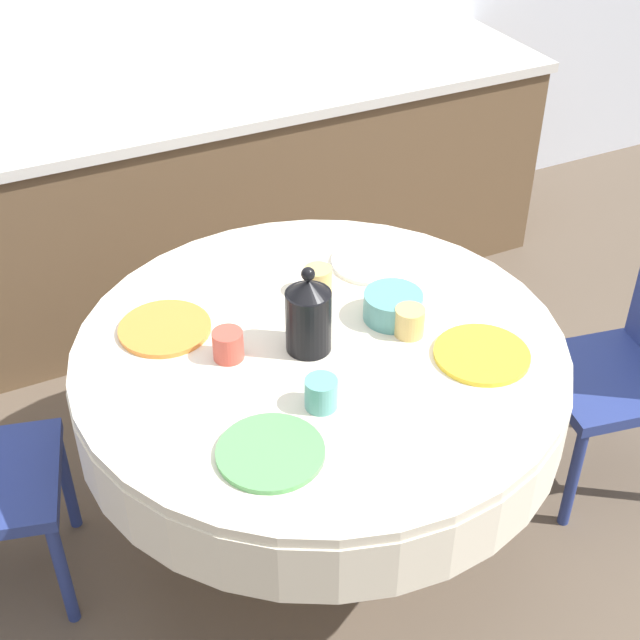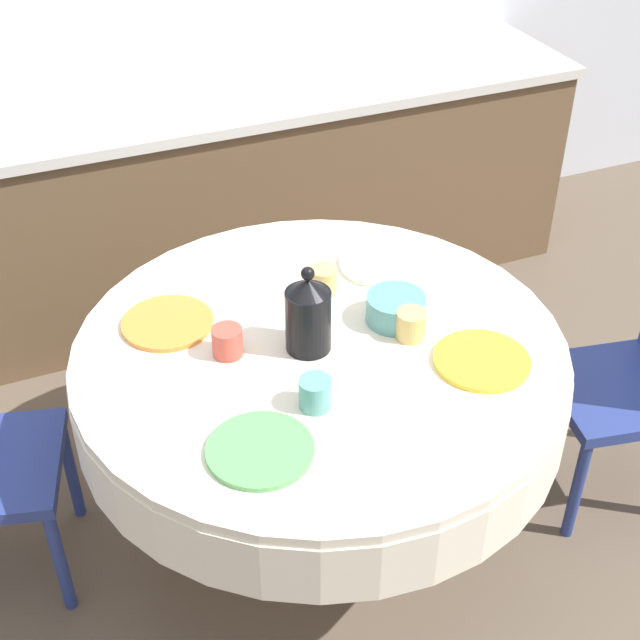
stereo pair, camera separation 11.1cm
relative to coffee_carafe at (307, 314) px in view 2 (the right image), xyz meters
The scene contains 13 objects.
ground_plane 0.85m from the coffee_carafe, ahead, with size 12.00×12.00×0.00m, color brown.
kitchen_counter 1.46m from the coffee_carafe, 88.64° to the left, with size 3.24×0.64×0.89m.
dining_table 0.23m from the coffee_carafe, ahead, with size 1.33×1.33×0.74m.
plate_near_left 0.42m from the coffee_carafe, 127.51° to the right, with size 0.25×0.25×0.01m, color #5BA85B.
cup_near_left 0.25m from the coffee_carafe, 107.57° to the right, with size 0.08×0.08×0.08m, color #5BA39E.
plate_near_right 0.47m from the coffee_carafe, 31.29° to the right, with size 0.25×0.25×0.01m, color yellow.
cup_near_right 0.29m from the coffee_carafe, 14.22° to the right, with size 0.08×0.08×0.08m, color #DBB766.
plate_far_left 0.41m from the coffee_carafe, 143.59° to the left, with size 0.25×0.25×0.01m, color orange.
cup_far_left 0.22m from the coffee_carafe, 166.28° to the left, with size 0.08×0.08×0.08m, color #CC4C3D.
plate_far_right 0.46m from the coffee_carafe, 38.64° to the left, with size 0.25×0.25×0.01m, color white.
cup_far_right 0.26m from the coffee_carafe, 58.13° to the left, with size 0.08×0.08×0.08m, color #DBB766.
coffee_carafe is the anchor object (origin of this frame).
fruit_bowl 0.27m from the coffee_carafe, ahead, with size 0.16×0.16×0.08m, color #569993.
Camera 2 is at (-0.72, -1.72, 2.20)m, focal length 50.00 mm.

